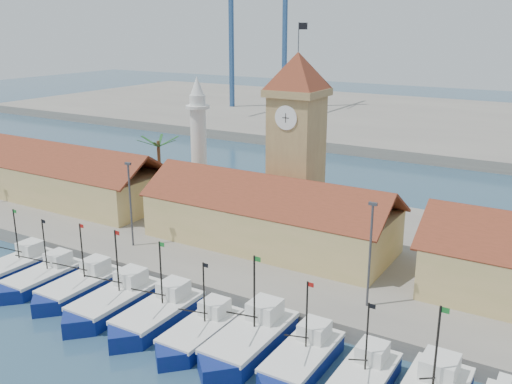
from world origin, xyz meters
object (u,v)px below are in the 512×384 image
Objects in this scene: boat_5 at (199,334)px; clock_tower at (296,137)px; boat_0 at (13,268)px; minaret at (199,140)px.

clock_tower is (-3.92, 23.88, 11.25)m from boat_5.
boat_0 is 32.37m from clock_tower.
minaret is (-15.00, 2.00, -2.23)m from clock_tower.
clock_tower is at bearing 50.16° from boat_0.
clock_tower is 1.39× the size of minaret.
clock_tower is at bearing -7.61° from minaret.
boat_5 is at bearing -53.84° from minaret.
boat_5 is at bearing -80.68° from clock_tower.
boat_0 is at bearing -99.97° from minaret.
clock_tower reaches higher than boat_5.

